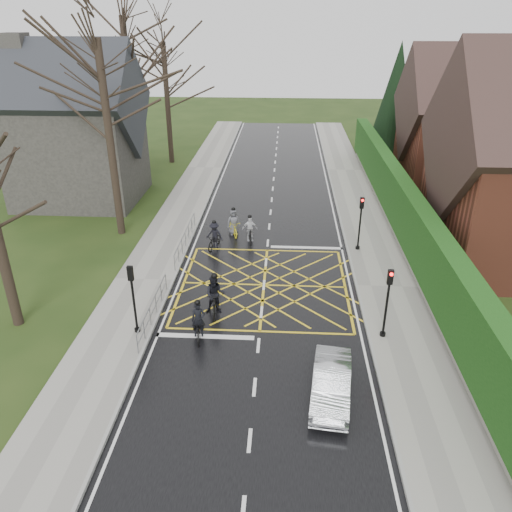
# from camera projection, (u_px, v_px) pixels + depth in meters

# --- Properties ---
(ground) EXTENTS (120.00, 120.00, 0.00)m
(ground) POSITION_uv_depth(u_px,v_px,m) (264.00, 285.00, 24.71)
(ground) COLOR #1D3010
(ground) RESTS_ON ground
(road) EXTENTS (9.00, 80.00, 0.01)m
(road) POSITION_uv_depth(u_px,v_px,m) (264.00, 285.00, 24.70)
(road) COLOR black
(road) RESTS_ON ground
(sidewalk_right) EXTENTS (3.00, 80.00, 0.15)m
(sidewalk_right) POSITION_uv_depth(u_px,v_px,m) (386.00, 287.00, 24.35)
(sidewalk_right) COLOR gray
(sidewalk_right) RESTS_ON ground
(sidewalk_left) EXTENTS (3.00, 80.00, 0.15)m
(sidewalk_left) POSITION_uv_depth(u_px,v_px,m) (145.00, 280.00, 24.99)
(sidewalk_left) COLOR gray
(sidewalk_left) RESTS_ON ground
(stone_wall) EXTENTS (0.50, 38.00, 0.70)m
(stone_wall) POSITION_uv_depth(u_px,v_px,m) (399.00, 234.00, 29.52)
(stone_wall) COLOR slate
(stone_wall) RESTS_ON ground
(hedge) EXTENTS (0.90, 38.00, 2.80)m
(hedge) POSITION_uv_depth(u_px,v_px,m) (403.00, 206.00, 28.74)
(hedge) COLOR #12390F
(hedge) RESTS_ON stone_wall
(house_far) EXTENTS (9.80, 8.80, 10.30)m
(house_far) POSITION_uv_depth(u_px,v_px,m) (467.00, 125.00, 38.13)
(house_far) COLOR brown
(house_far) RESTS_ON ground
(conifer) EXTENTS (4.60, 4.60, 10.00)m
(conifer) POSITION_uv_depth(u_px,v_px,m) (395.00, 100.00, 45.23)
(conifer) COLOR black
(conifer) RESTS_ON ground
(church) EXTENTS (8.80, 7.80, 11.00)m
(church) POSITION_uv_depth(u_px,v_px,m) (74.00, 130.00, 34.01)
(church) COLOR #2D2B28
(church) RESTS_ON ground
(tree_near) EXTENTS (9.24, 9.24, 11.44)m
(tree_near) POSITION_uv_depth(u_px,v_px,m) (105.00, 99.00, 27.08)
(tree_near) COLOR black
(tree_near) RESTS_ON ground
(tree_mid) EXTENTS (10.08, 10.08, 12.48)m
(tree_mid) POSITION_uv_depth(u_px,v_px,m) (128.00, 70.00, 33.98)
(tree_mid) COLOR black
(tree_mid) RESTS_ON ground
(tree_far) EXTENTS (8.40, 8.40, 10.40)m
(tree_far) POSITION_uv_depth(u_px,v_px,m) (166.00, 78.00, 41.75)
(tree_far) COLOR black
(tree_far) RESTS_ON ground
(railing_south) EXTENTS (0.05, 5.04, 1.03)m
(railing_south) POSITION_uv_depth(u_px,v_px,m) (153.00, 306.00, 21.47)
(railing_south) COLOR slate
(railing_south) RESTS_ON ground
(railing_north) EXTENTS (0.05, 6.04, 1.03)m
(railing_north) POSITION_uv_depth(u_px,v_px,m) (185.00, 236.00, 28.19)
(railing_north) COLOR slate
(railing_north) RESTS_ON ground
(traffic_light_ne) EXTENTS (0.24, 0.31, 3.21)m
(traffic_light_ne) POSITION_uv_depth(u_px,v_px,m) (360.00, 224.00, 27.46)
(traffic_light_ne) COLOR black
(traffic_light_ne) RESTS_ON ground
(traffic_light_se) EXTENTS (0.24, 0.31, 3.21)m
(traffic_light_se) POSITION_uv_depth(u_px,v_px,m) (387.00, 304.00, 19.93)
(traffic_light_se) COLOR black
(traffic_light_se) RESTS_ON ground
(traffic_light_sw) EXTENTS (0.24, 0.31, 3.21)m
(traffic_light_sw) POSITION_uv_depth(u_px,v_px,m) (134.00, 300.00, 20.22)
(traffic_light_sw) COLOR black
(traffic_light_sw) RESTS_ON ground
(cyclist_rear) EXTENTS (0.92, 1.87, 1.74)m
(cyclist_rear) POSITION_uv_depth(u_px,v_px,m) (198.00, 325.00, 20.54)
(cyclist_rear) COLOR black
(cyclist_rear) RESTS_ON ground
(cyclist_back) EXTENTS (0.92, 2.01, 1.99)m
(cyclist_back) POSITION_uv_depth(u_px,v_px,m) (215.00, 298.00, 22.12)
(cyclist_back) COLOR black
(cyclist_back) RESTS_ON ground
(cyclist_mid) EXTENTS (1.10, 1.81, 1.67)m
(cyclist_mid) POSITION_uv_depth(u_px,v_px,m) (215.00, 238.00, 28.38)
(cyclist_mid) COLOR black
(cyclist_mid) RESTS_ON ground
(cyclist_front) EXTENTS (0.93, 1.68, 1.63)m
(cyclist_front) POSITION_uv_depth(u_px,v_px,m) (250.00, 232.00, 29.20)
(cyclist_front) COLOR black
(cyclist_front) RESTS_ON ground
(cyclist_lead) EXTENTS (1.16, 1.89, 1.74)m
(cyclist_lead) POSITION_uv_depth(u_px,v_px,m) (234.00, 225.00, 30.05)
(cyclist_lead) COLOR gold
(cyclist_lead) RESTS_ON ground
(car) EXTENTS (1.70, 3.82, 1.22)m
(car) POSITION_uv_depth(u_px,v_px,m) (331.00, 383.00, 17.27)
(car) COLOR #BABDC2
(car) RESTS_ON ground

